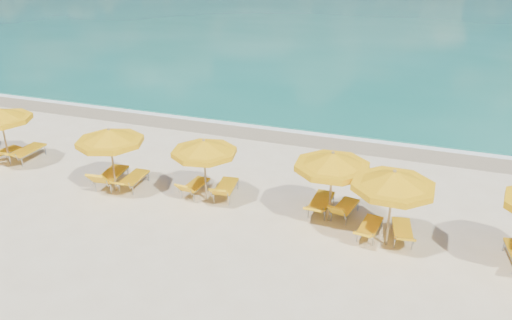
% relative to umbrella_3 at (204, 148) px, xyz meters
% --- Properties ---
extents(ground_plane, '(120.00, 120.00, 0.00)m').
position_rel_umbrella_3_xyz_m(ground_plane, '(1.38, -0.32, -1.90)').
color(ground_plane, beige).
extents(ocean, '(120.00, 80.00, 0.30)m').
position_rel_umbrella_3_xyz_m(ocean, '(1.38, 47.68, -1.90)').
color(ocean, '#126657').
rests_on(ocean, ground).
extents(wet_sand_band, '(120.00, 2.60, 0.01)m').
position_rel_umbrella_3_xyz_m(wet_sand_band, '(1.38, 7.08, -1.90)').
color(wet_sand_band, tan).
rests_on(wet_sand_band, ground).
extents(foam_line, '(120.00, 1.20, 0.03)m').
position_rel_umbrella_3_xyz_m(foam_line, '(1.38, 7.88, -1.90)').
color(foam_line, white).
rests_on(foam_line, ground).
extents(whitecap_near, '(14.00, 0.36, 0.05)m').
position_rel_umbrella_3_xyz_m(whitecap_near, '(-4.62, 16.68, -1.90)').
color(whitecap_near, white).
rests_on(whitecap_near, ground).
extents(whitecap_far, '(18.00, 0.30, 0.05)m').
position_rel_umbrella_3_xyz_m(whitecap_far, '(9.38, 23.68, -1.90)').
color(whitecap_far, white).
rests_on(whitecap_far, ground).
extents(umbrella_1, '(2.43, 2.43, 2.36)m').
position_rel_umbrella_3_xyz_m(umbrella_1, '(-8.65, 0.07, 0.12)').
color(umbrella_1, tan).
rests_on(umbrella_1, ground).
extents(umbrella_2, '(2.43, 2.43, 2.35)m').
position_rel_umbrella_3_xyz_m(umbrella_2, '(-3.33, -0.45, 0.10)').
color(umbrella_2, tan).
rests_on(umbrella_2, ground).
extents(umbrella_3, '(2.58, 2.58, 2.23)m').
position_rel_umbrella_3_xyz_m(umbrella_3, '(0.00, 0.00, 0.00)').
color(umbrella_3, tan).
rests_on(umbrella_3, ground).
extents(umbrella_4, '(2.98, 2.98, 2.38)m').
position_rel_umbrella_3_xyz_m(umbrella_4, '(4.25, 0.04, 0.13)').
color(umbrella_4, tan).
rests_on(umbrella_4, ground).
extents(umbrella_5, '(3.09, 3.09, 2.41)m').
position_rel_umbrella_3_xyz_m(umbrella_5, '(6.11, -0.73, 0.16)').
color(umbrella_5, tan).
rests_on(umbrella_5, ground).
extents(lounger_1_left, '(0.77, 1.71, 0.64)m').
position_rel_umbrella_3_xyz_m(lounger_1_left, '(-9.18, 0.34, -1.70)').
color(lounger_1_left, '#A5A8AD').
rests_on(lounger_1_left, ground).
extents(lounger_1_right, '(0.71, 2.04, 0.83)m').
position_rel_umbrella_3_xyz_m(lounger_1_right, '(-8.25, 0.59, -1.65)').
color(lounger_1_right, '#A5A8AD').
rests_on(lounger_1_right, ground).
extents(lounger_2_left, '(0.92, 2.03, 0.95)m').
position_rel_umbrella_3_xyz_m(lounger_2_left, '(-3.69, -0.18, -1.65)').
color(lounger_2_left, '#A5A8AD').
rests_on(lounger_2_left, ground).
extents(lounger_2_right, '(0.69, 1.83, 0.70)m').
position_rel_umbrella_3_xyz_m(lounger_2_right, '(-2.84, -0.04, -1.68)').
color(lounger_2_right, '#A5A8AD').
rests_on(lounger_2_right, ground).
extents(lounger_3_left, '(0.63, 1.60, 0.75)m').
position_rel_umbrella_3_xyz_m(lounger_3_left, '(-0.55, 0.26, -1.70)').
color(lounger_3_left, '#A5A8AD').
rests_on(lounger_3_left, ground).
extents(lounger_3_right, '(0.84, 1.85, 0.82)m').
position_rel_umbrella_3_xyz_m(lounger_3_right, '(0.55, 0.41, -1.68)').
color(lounger_3_right, '#A5A8AD').
rests_on(lounger_3_right, ground).
extents(lounger_4_left, '(0.66, 1.89, 0.68)m').
position_rel_umbrella_3_xyz_m(lounger_4_left, '(3.87, 0.55, -1.68)').
color(lounger_4_left, '#A5A8AD').
rests_on(lounger_4_left, ground).
extents(lounger_4_right, '(0.82, 1.65, 0.79)m').
position_rel_umbrella_3_xyz_m(lounger_4_right, '(4.66, 0.47, -1.69)').
color(lounger_4_right, '#A5A8AD').
rests_on(lounger_4_right, ground).
extents(lounger_5_left, '(0.71, 1.70, 0.62)m').
position_rel_umbrella_3_xyz_m(lounger_5_left, '(5.58, -0.42, -1.70)').
color(lounger_5_left, '#A5A8AD').
rests_on(lounger_5_left, ground).
extents(lounger_5_right, '(0.81, 1.74, 0.66)m').
position_rel_umbrella_3_xyz_m(lounger_5_right, '(6.51, -0.31, -1.70)').
color(lounger_5_right, '#A5A8AD').
rests_on(lounger_5_right, ground).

